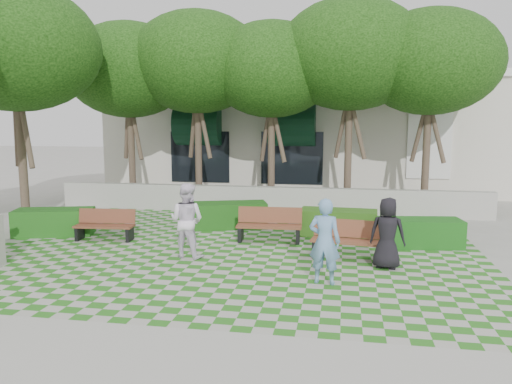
% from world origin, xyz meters
% --- Properties ---
extents(ground, '(90.00, 90.00, 0.00)m').
position_xyz_m(ground, '(0.00, 0.00, 0.00)').
color(ground, gray).
rests_on(ground, ground).
extents(lawn, '(12.00, 12.00, 0.00)m').
position_xyz_m(lawn, '(0.00, 1.00, 0.01)').
color(lawn, '#2B721E').
rests_on(lawn, ground).
extents(sidewalk_south, '(16.00, 2.00, 0.01)m').
position_xyz_m(sidewalk_south, '(0.00, -4.70, 0.01)').
color(sidewalk_south, '#9E9B93').
rests_on(sidewalk_south, ground).
extents(retaining_wall, '(15.00, 0.36, 0.90)m').
position_xyz_m(retaining_wall, '(0.00, 6.20, 0.45)').
color(retaining_wall, '#9E9B93').
rests_on(retaining_wall, ground).
extents(bench_east, '(1.75, 0.79, 0.88)m').
position_xyz_m(bench_east, '(2.80, 0.78, 0.43)').
color(bench_east, brown).
rests_on(bench_east, ground).
extents(bench_mid, '(1.73, 0.65, 0.90)m').
position_xyz_m(bench_mid, '(0.76, 2.07, 0.43)').
color(bench_mid, brown).
rests_on(bench_mid, ground).
extents(bench_west, '(1.60, 0.64, 0.82)m').
position_xyz_m(bench_west, '(-3.60, 1.47, 0.39)').
color(bench_west, brown).
rests_on(bench_west, ground).
extents(hedge_east, '(2.13, 1.09, 0.71)m').
position_xyz_m(hedge_east, '(4.61, 2.20, 0.36)').
color(hedge_east, '#154E14').
rests_on(hedge_east, ground).
extents(hedge_midright, '(2.13, 0.96, 0.73)m').
position_xyz_m(hedge_midright, '(2.55, 3.06, 0.37)').
color(hedge_midright, '#244E15').
rests_on(hedge_midright, ground).
extents(hedge_midleft, '(2.33, 1.50, 0.76)m').
position_xyz_m(hedge_midleft, '(-0.66, 3.55, 0.38)').
color(hedge_midleft, '#174713').
rests_on(hedge_midleft, ground).
extents(hedge_west, '(2.25, 1.38, 0.73)m').
position_xyz_m(hedge_west, '(-5.28, 1.77, 0.37)').
color(hedge_west, '#184E15').
rests_on(hedge_west, ground).
extents(person_blue, '(0.67, 0.49, 1.70)m').
position_xyz_m(person_blue, '(2.32, -1.14, 0.85)').
color(person_blue, '#6992BF').
rests_on(person_blue, ground).
extents(person_dark, '(0.85, 0.64, 1.56)m').
position_xyz_m(person_dark, '(3.62, 0.13, 0.78)').
color(person_dark, black).
rests_on(person_dark, ground).
extents(person_white, '(0.96, 0.81, 1.75)m').
position_xyz_m(person_white, '(-0.92, 0.25, 0.87)').
color(person_white, white).
rests_on(person_white, ground).
extents(tree_row, '(17.70, 13.40, 7.41)m').
position_xyz_m(tree_row, '(-1.86, 5.95, 5.18)').
color(tree_row, '#47382B').
rests_on(tree_row, ground).
extents(building, '(18.00, 8.92, 5.15)m').
position_xyz_m(building, '(0.93, 14.08, 2.52)').
color(building, beige).
rests_on(building, ground).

